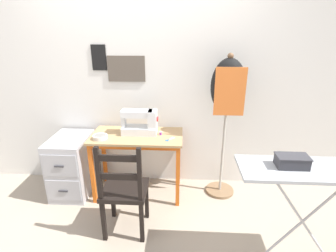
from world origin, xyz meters
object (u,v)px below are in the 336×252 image
wooden_chair (124,191)px  filing_cabinet (72,165)px  dress_form (227,94)px  storage_box (292,161)px  thread_spool_near_machine (161,133)px  ironing_board (313,175)px  sewing_machine (141,123)px  fabric_bowl (100,137)px  scissors (169,140)px

wooden_chair → filing_cabinet: bearing=140.6°
dress_form → storage_box: size_ratio=7.16×
thread_spool_near_machine → dress_form: dress_form is taller
thread_spool_near_machine → storage_box: 1.38m
dress_form → ironing_board: bearing=-64.7°
sewing_machine → fabric_bowl: bearing=-158.0°
sewing_machine → thread_spool_near_machine: sewing_machine is taller
storage_box → dress_form: bearing=107.7°
fabric_bowl → dress_form: dress_form is taller
sewing_machine → storage_box: 1.54m
sewing_machine → thread_spool_near_machine: bearing=-7.7°
storage_box → scissors: bearing=138.3°
thread_spool_near_machine → wooden_chair: wooden_chair is taller
scissors → filing_cabinet: size_ratio=0.17×
thread_spool_near_machine → ironing_board: ironing_board is taller
ironing_board → dress_form: bearing=115.3°
thread_spool_near_machine → filing_cabinet: 1.09m
sewing_machine → dress_form: (0.89, 0.02, 0.33)m
thread_spool_near_machine → dress_form: size_ratio=0.02×
dress_form → sewing_machine: bearing=-178.8°
thread_spool_near_machine → wooden_chair: bearing=-113.7°
fabric_bowl → sewing_machine: bearing=22.0°
wooden_chair → fabric_bowl: bearing=124.5°
fabric_bowl → scissors: bearing=0.9°
fabric_bowl → scissors: size_ratio=1.33×
wooden_chair → ironing_board: size_ratio=0.90×
sewing_machine → fabric_bowl: (-0.41, -0.17, -0.10)m
fabric_bowl → scissors: fabric_bowl is taller
scissors → wooden_chair: (-0.37, -0.51, -0.29)m
sewing_machine → fabric_bowl: 0.45m
ironing_board → storage_box: storage_box is taller
fabric_bowl → dress_form: bearing=8.1°
fabric_bowl → wooden_chair: wooden_chair is taller
dress_form → filing_cabinet: bearing=-177.4°
dress_form → fabric_bowl: bearing=-171.9°
wooden_chair → dress_form: size_ratio=0.59×
thread_spool_near_machine → ironing_board: size_ratio=0.04×
fabric_bowl → ironing_board: (1.77, -0.81, 0.10)m
filing_cabinet → ironing_board: ironing_board is taller
dress_form → storage_box: (0.31, -0.98, -0.24)m
filing_cabinet → ironing_board: 2.41m
scissors → filing_cabinet: (-1.11, 0.10, -0.39)m
scissors → wooden_chair: wooden_chair is taller
scissors → ironing_board: ironing_board is taller
scissors → storage_box: (0.90, -0.81, 0.21)m
dress_form → ironing_board: (0.47, -0.99, -0.33)m
thread_spool_near_machine → filing_cabinet: size_ratio=0.06×
scissors → dress_form: size_ratio=0.07×
fabric_bowl → thread_spool_near_machine: size_ratio=3.92×
fabric_bowl → ironing_board: size_ratio=0.15×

